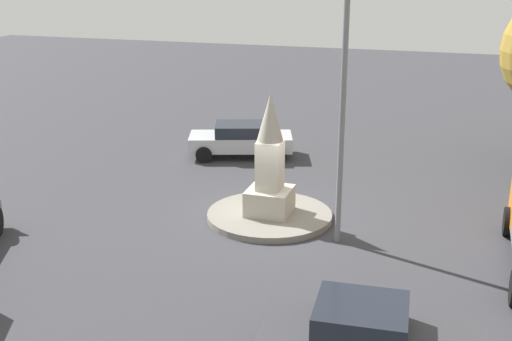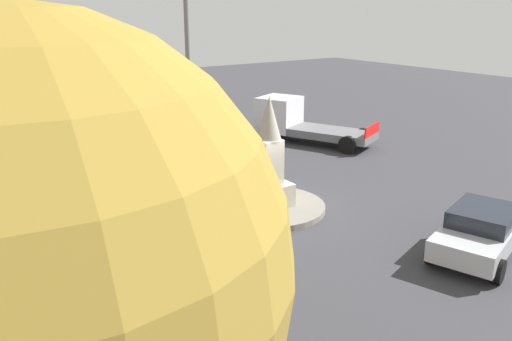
{
  "view_description": "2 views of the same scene",
  "coord_description": "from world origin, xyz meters",
  "px_view_note": "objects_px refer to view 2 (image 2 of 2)",
  "views": [
    {
      "loc": [
        17.84,
        5.2,
        7.66
      ],
      "look_at": [
        0.18,
        -0.38,
        1.58
      ],
      "focal_mm": 45.53,
      "sensor_mm": 36.0,
      "label": 1
    },
    {
      "loc": [
        -13.33,
        9.63,
        6.61
      ],
      "look_at": [
        0.69,
        0.04,
        1.23
      ],
      "focal_mm": 36.34,
      "sensor_mm": 36.0,
      "label": 2
    }
  ],
  "objects_px": {
    "truck_white_parked_right": "(297,121)",
    "truck_orange_approaching": "(8,236)",
    "streetlamp": "(189,78)",
    "car_silver_parked_left": "(482,229)",
    "monument": "(269,163)",
    "tree_near_wall": "(39,268)",
    "car_dark_grey_near_island": "(86,160)"
  },
  "relations": [
    {
      "from": "streetlamp",
      "to": "car_silver_parked_left",
      "type": "height_order",
      "value": "streetlamp"
    },
    {
      "from": "truck_orange_approaching",
      "to": "tree_near_wall",
      "type": "relative_size",
      "value": 0.88
    },
    {
      "from": "monument",
      "to": "car_dark_grey_near_island",
      "type": "bearing_deg",
      "value": 29.94
    },
    {
      "from": "streetlamp",
      "to": "truck_white_parked_right",
      "type": "height_order",
      "value": "streetlamp"
    },
    {
      "from": "truck_white_parked_right",
      "to": "streetlamp",
      "type": "bearing_deg",
      "value": 122.93
    },
    {
      "from": "streetlamp",
      "to": "tree_near_wall",
      "type": "xyz_separation_m",
      "value": [
        -9.76,
        6.57,
        -0.18
      ]
    },
    {
      "from": "monument",
      "to": "car_dark_grey_near_island",
      "type": "relative_size",
      "value": 0.85
    },
    {
      "from": "car_silver_parked_left",
      "to": "truck_orange_approaching",
      "type": "height_order",
      "value": "truck_orange_approaching"
    },
    {
      "from": "car_silver_parked_left",
      "to": "car_dark_grey_near_island",
      "type": "relative_size",
      "value": 1.01
    },
    {
      "from": "monument",
      "to": "tree_near_wall",
      "type": "relative_size",
      "value": 0.56
    },
    {
      "from": "car_dark_grey_near_island",
      "to": "truck_orange_approaching",
      "type": "relative_size",
      "value": 0.74
    },
    {
      "from": "truck_white_parked_right",
      "to": "car_dark_grey_near_island",
      "type": "bearing_deg",
      "value": 89.7
    },
    {
      "from": "streetlamp",
      "to": "monument",
      "type": "bearing_deg",
      "value": -114.11
    },
    {
      "from": "truck_orange_approaching",
      "to": "car_dark_grey_near_island",
      "type": "bearing_deg",
      "value": -31.55
    },
    {
      "from": "monument",
      "to": "car_silver_parked_left",
      "type": "xyz_separation_m",
      "value": [
        -5.99,
        -2.98,
        -0.96
      ]
    },
    {
      "from": "truck_white_parked_right",
      "to": "tree_near_wall",
      "type": "height_order",
      "value": "tree_near_wall"
    },
    {
      "from": "streetlamp",
      "to": "truck_orange_approaching",
      "type": "bearing_deg",
      "value": 95.48
    },
    {
      "from": "monument",
      "to": "tree_near_wall",
      "type": "distance_m",
      "value": 12.73
    },
    {
      "from": "monument",
      "to": "streetlamp",
      "type": "xyz_separation_m",
      "value": [
        1.03,
        2.31,
        2.84
      ]
    },
    {
      "from": "monument",
      "to": "truck_orange_approaching",
      "type": "height_order",
      "value": "monument"
    },
    {
      "from": "car_silver_parked_left",
      "to": "truck_orange_approaching",
      "type": "bearing_deg",
      "value": 59.53
    },
    {
      "from": "car_dark_grey_near_island",
      "to": "truck_white_parked_right",
      "type": "xyz_separation_m",
      "value": [
        -0.06,
        -10.82,
        0.28
      ]
    },
    {
      "from": "car_silver_parked_left",
      "to": "monument",
      "type": "bearing_deg",
      "value": 26.5
    },
    {
      "from": "streetlamp",
      "to": "tree_near_wall",
      "type": "distance_m",
      "value": 11.77
    },
    {
      "from": "car_silver_parked_left",
      "to": "tree_near_wall",
      "type": "height_order",
      "value": "tree_near_wall"
    },
    {
      "from": "streetlamp",
      "to": "car_dark_grey_near_island",
      "type": "height_order",
      "value": "streetlamp"
    },
    {
      "from": "monument",
      "to": "truck_orange_approaching",
      "type": "relative_size",
      "value": 0.63
    },
    {
      "from": "streetlamp",
      "to": "car_dark_grey_near_island",
      "type": "relative_size",
      "value": 1.7
    },
    {
      "from": "truck_white_parked_right",
      "to": "tree_near_wall",
      "type": "xyz_separation_m",
      "value": [
        -15.66,
        15.68,
        3.31
      ]
    },
    {
      "from": "truck_white_parked_right",
      "to": "truck_orange_approaching",
      "type": "bearing_deg",
      "value": 113.51
    },
    {
      "from": "car_dark_grey_near_island",
      "to": "truck_orange_approaching",
      "type": "distance_m",
      "value": 7.63
    },
    {
      "from": "streetlamp",
      "to": "truck_white_parked_right",
      "type": "bearing_deg",
      "value": -57.07
    }
  ]
}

